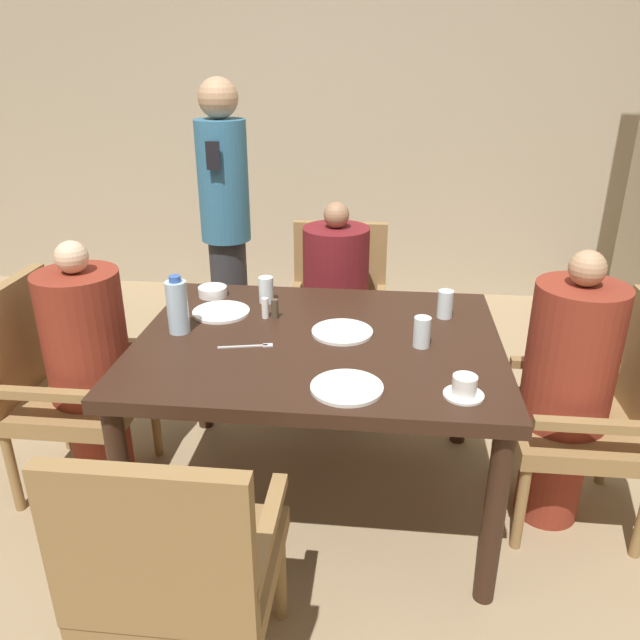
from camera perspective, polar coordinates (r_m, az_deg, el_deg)
ground_plane at (r=2.71m, az=-0.12°, el=-15.67°), size 16.00×16.00×0.00m
wall_back at (r=4.60m, az=3.44°, el=19.52°), size 8.00×0.06×2.80m
dining_table at (r=2.36m, az=-0.14°, el=-3.45°), size 1.35×1.06×0.72m
chair_left_side at (r=2.74m, az=-22.76°, el=-5.12°), size 0.49×0.49×0.89m
diner_in_left_chair at (r=2.65m, az=-20.31°, el=-4.10°), size 0.32×0.32×1.07m
chair_far_side at (r=3.25m, az=1.62°, el=1.24°), size 0.49×0.49×0.89m
diner_in_far_chair at (r=3.10m, az=1.42°, el=1.35°), size 0.32×0.32×1.06m
chair_right_side at (r=2.56m, az=24.33°, el=-7.51°), size 0.49×0.49×0.89m
diner_in_right_chair at (r=2.48m, az=21.55°, el=-5.92°), size 0.32×0.32×1.09m
chair_near_corner at (r=1.77m, az=-12.98°, el=-21.14°), size 0.49×0.49×0.89m
standing_host at (r=3.49m, az=-8.64°, el=9.03°), size 0.27×0.31×1.59m
plate_main_left at (r=2.36m, az=2.05°, el=-1.09°), size 0.23×0.23×0.01m
plate_main_right at (r=1.98m, az=2.46°, el=-6.19°), size 0.23×0.23×0.01m
plate_dessert_center at (r=2.57m, az=-9.02°, el=0.73°), size 0.23×0.23×0.01m
teacup_with_saucer at (r=1.98m, az=13.05°, el=-6.04°), size 0.13×0.13×0.07m
bowl_small at (r=2.75m, az=-9.79°, el=2.60°), size 0.12×0.12×0.04m
water_bottle at (r=2.39m, az=-12.89°, el=1.26°), size 0.08×0.08×0.22m
glass_tall_near at (r=2.26m, az=9.31°, el=-1.09°), size 0.06×0.06×0.11m
glass_tall_mid at (r=2.53m, az=11.38°, el=1.43°), size 0.06×0.06×0.11m
glass_tall_far at (r=2.64m, az=-4.95°, el=2.76°), size 0.06×0.06×0.11m
salt_shaker at (r=2.49m, az=-5.03°, el=1.10°), size 0.03×0.03×0.08m
pepper_shaker at (r=2.48m, az=-4.14°, el=1.02°), size 0.03×0.03×0.08m
fork_beside_plate at (r=2.27m, az=-6.30°, el=-2.38°), size 0.20×0.06×0.00m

